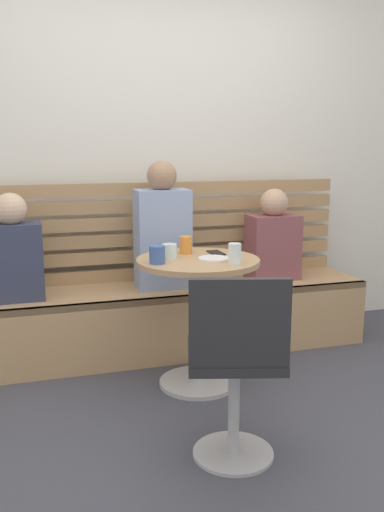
{
  "coord_description": "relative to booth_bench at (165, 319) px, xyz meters",
  "views": [
    {
      "loc": [
        -0.85,
        -2.22,
        1.36
      ],
      "look_at": [
        0.02,
        0.66,
        0.75
      ],
      "focal_mm": 38.98,
      "sensor_mm": 36.0,
      "label": 1
    }
  ],
  "objects": [
    {
      "name": "cup_mug_blue",
      "position": [
        -0.19,
        -0.63,
        0.57
      ],
      "size": [
        0.08,
        0.08,
        0.09
      ],
      "primitive_type": "cylinder",
      "color": "#3D5B9E",
      "rests_on": "cafe_table"
    },
    {
      "name": "cup_tumbler_orange",
      "position": [
        0.03,
        -0.41,
        0.57
      ],
      "size": [
        0.07,
        0.07,
        0.1
      ],
      "primitive_type": "cylinder",
      "color": "orange",
      "rests_on": "cafe_table"
    },
    {
      "name": "cup_water_clear",
      "position": [
        0.19,
        -0.76,
        0.57
      ],
      "size": [
        0.07,
        0.07,
        0.11
      ],
      "primitive_type": "cylinder",
      "color": "white",
      "rests_on": "cafe_table"
    },
    {
      "name": "white_chair",
      "position": [
        -0.04,
        -1.38,
        0.24
      ],
      "size": [
        0.49,
        0.49,
        0.85
      ],
      "color": "#ADADB2",
      "rests_on": "ground"
    },
    {
      "name": "person_adult",
      "position": [
        -0.01,
        0.01,
        0.59
      ],
      "size": [
        0.34,
        0.22,
        0.82
      ],
      "color": "#8C9EC6",
      "rests_on": "booth_bench"
    },
    {
      "name": "person_child_left",
      "position": [
        0.78,
        0.02,
        0.49
      ],
      "size": [
        0.34,
        0.22,
        0.62
      ],
      "color": "brown",
      "rests_on": "booth_bench"
    },
    {
      "name": "back_wall",
      "position": [
        0.0,
        0.44,
        1.23
      ],
      "size": [
        5.2,
        0.1,
        2.9
      ],
      "primitive_type": "cube",
      "color": "silver",
      "rests_on": "ground"
    },
    {
      "name": "cafe_table",
      "position": [
        0.05,
        -0.57,
        0.3
      ],
      "size": [
        0.68,
        0.68,
        0.74
      ],
      "color": "#ADADB2",
      "rests_on": "ground"
    },
    {
      "name": "booth_bench",
      "position": [
        0.0,
        0.0,
        0.0
      ],
      "size": [
        2.7,
        0.52,
        0.44
      ],
      "color": "tan",
      "rests_on": "ground"
    },
    {
      "name": "booth_backrest",
      "position": [
        0.0,
        0.24,
        0.56
      ],
      "size": [
        2.65,
        0.04,
        0.67
      ],
      "color": "#A68157",
      "rests_on": "booth_bench"
    },
    {
      "name": "person_child_middle",
      "position": [
        -0.93,
        -0.02,
        0.5
      ],
      "size": [
        0.34,
        0.22,
        0.64
      ],
      "color": "#333851",
      "rests_on": "booth_bench"
    },
    {
      "name": "cup_glass_short",
      "position": [
        -0.1,
        -0.51,
        0.56
      ],
      "size": [
        0.08,
        0.08,
        0.08
      ],
      "primitive_type": "cylinder",
      "color": "silver",
      "rests_on": "cafe_table"
    },
    {
      "name": "plate_small",
      "position": [
        0.12,
        -0.62,
        0.52
      ],
      "size": [
        0.17,
        0.17,
        0.01
      ],
      "primitive_type": "cylinder",
      "color": "white",
      "rests_on": "cafe_table"
    },
    {
      "name": "phone_on_table",
      "position": [
        0.19,
        -0.46,
        0.52
      ],
      "size": [
        0.07,
        0.14,
        0.01
      ],
      "primitive_type": "cube",
      "rotation": [
        0.0,
        0.0,
        0.01
      ],
      "color": "black",
      "rests_on": "cafe_table"
    },
    {
      "name": "ground",
      "position": [
        0.0,
        -1.2,
        -0.22
      ],
      "size": [
        8.0,
        8.0,
        0.0
      ],
      "primitive_type": "plane",
      "color": "#42424C"
    }
  ]
}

